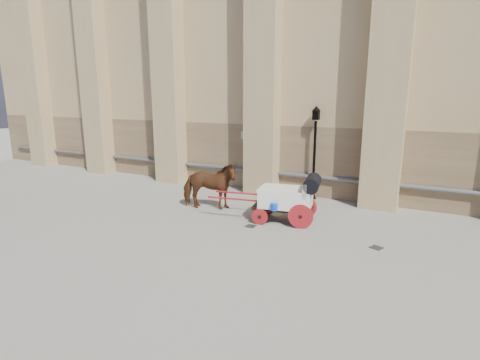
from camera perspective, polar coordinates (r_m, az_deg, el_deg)
The scene contains 6 objects.
ground at distance 13.38m, azimuth 0.76°, elevation -5.88°, with size 90.00×90.00×0.00m, color slate.
horse at distance 14.27m, azimuth -4.75°, elevation -0.90°, with size 0.99×2.17×1.83m, color #5C3317.
carriage at distance 12.89m, azimuth 7.58°, elevation -2.52°, with size 3.95×1.72×1.68m.
street_lamp at distance 15.80m, azimuth 11.29°, elevation 4.50°, with size 0.36×0.36×3.88m.
drain_grate_near at distance 12.61m, azimuth 1.62°, elevation -7.05°, with size 0.32×0.32×0.01m, color black.
drain_grate_far at distance 11.61m, azimuth 20.08°, elevation -9.66°, with size 0.32×0.32×0.01m, color black.
Camera 1 is at (5.73, -11.31, 4.28)m, focal length 28.00 mm.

